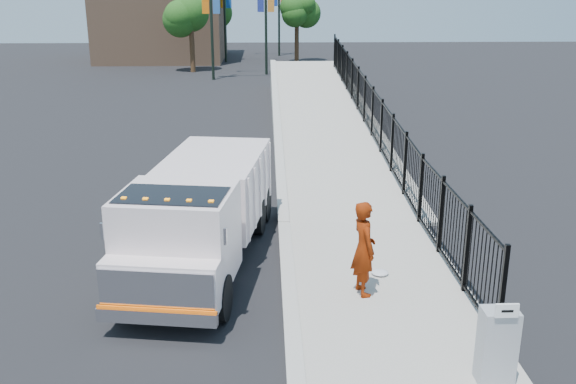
{
  "coord_description": "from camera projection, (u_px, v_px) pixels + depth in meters",
  "views": [
    {
      "loc": [
        -0.43,
        -11.69,
        6.08
      ],
      "look_at": [
        0.04,
        2.0,
        1.62
      ],
      "focal_mm": 40.0,
      "sensor_mm": 36.0,
      "label": 1
    }
  ],
  "objects": [
    {
      "name": "arrow_sign",
      "position": [
        507.0,
        311.0,
        9.47
      ],
      "size": [
        0.35,
        0.04,
        0.22
      ],
      "primitive_type": "cube",
      "color": "white",
      "rests_on": "utility_cabinet"
    },
    {
      "name": "building",
      "position": [
        162.0,
        10.0,
        53.3
      ],
      "size": [
        10.0,
        10.0,
        8.0
      ],
      "primitive_type": "cube",
      "color": "#8C664C",
      "rests_on": "ground"
    },
    {
      "name": "light_pole_2",
      "position": [
        228.0,
        7.0,
        51.21
      ],
      "size": [
        3.77,
        0.22,
        8.0
      ],
      "color": "black",
      "rests_on": "ground"
    },
    {
      "name": "utility_cabinet",
      "position": [
        497.0,
        346.0,
        9.91
      ],
      "size": [
        0.55,
        0.4,
        1.25
      ],
      "primitive_type": "cube",
      "color": "gray",
      "rests_on": "sidewalk"
    },
    {
      "name": "light_pole_3",
      "position": [
        275.0,
        5.0,
        55.67
      ],
      "size": [
        3.77,
        0.22,
        8.0
      ],
      "color": "black",
      "rests_on": "ground"
    },
    {
      "name": "tree_1",
      "position": [
        297.0,
        12.0,
        51.34
      ],
      "size": [
        2.15,
        2.15,
        5.08
      ],
      "color": "#382314",
      "rests_on": "ground"
    },
    {
      "name": "light_pole_0",
      "position": [
        216.0,
        12.0,
        41.41
      ],
      "size": [
        3.77,
        0.22,
        8.0
      ],
      "color": "black",
      "rests_on": "ground"
    },
    {
      "name": "tree_0",
      "position": [
        191.0,
        16.0,
        45.29
      ],
      "size": [
        2.77,
        2.77,
        5.39
      ],
      "color": "#382314",
      "rests_on": "ground"
    },
    {
      "name": "debris",
      "position": [
        380.0,
        272.0,
        13.79
      ],
      "size": [
        0.37,
        0.37,
        0.09
      ],
      "primitive_type": "ellipsoid",
      "color": "silver",
      "rests_on": "sidewalk"
    },
    {
      "name": "truck",
      "position": [
        200.0,
        210.0,
        14.13
      ],
      "size": [
        3.17,
        7.14,
        2.36
      ],
      "rotation": [
        0.0,
        0.0,
        -0.15
      ],
      "color": "black",
      "rests_on": "ground"
    },
    {
      "name": "curb",
      "position": [
        294.0,
        348.0,
        11.08
      ],
      "size": [
        0.3,
        12.0,
        0.16
      ],
      "primitive_type": "cube",
      "color": "#ADAAA3",
      "rests_on": "ground"
    },
    {
      "name": "ground",
      "position": [
        289.0,
        298.0,
        13.0
      ],
      "size": [
        120.0,
        120.0,
        0.0
      ],
      "primitive_type": "plane",
      "color": "black",
      "rests_on": "ground"
    },
    {
      "name": "ramp",
      "position": [
        324.0,
        129.0,
        28.28
      ],
      "size": [
        3.95,
        24.06,
        3.19
      ],
      "primitive_type": "cube",
      "rotation": [
        0.06,
        0.0,
        0.0
      ],
      "color": "#9E998E",
      "rests_on": "ground"
    },
    {
      "name": "sidewalk",
      "position": [
        404.0,
        347.0,
        11.14
      ],
      "size": [
        3.55,
        12.0,
        0.12
      ],
      "primitive_type": "cube",
      "color": "#9E998E",
      "rests_on": "ground"
    },
    {
      "name": "iron_fence",
      "position": [
        372.0,
        128.0,
        24.24
      ],
      "size": [
        0.1,
        28.0,
        1.8
      ],
      "primitive_type": "cube",
      "color": "black",
      "rests_on": "ground"
    },
    {
      "name": "worker",
      "position": [
        364.0,
        248.0,
        12.69
      ],
      "size": [
        0.62,
        0.8,
        1.95
      ],
      "primitive_type": "imported",
      "rotation": [
        0.0,
        0.0,
        1.81
      ],
      "color": "#6F1E04",
      "rests_on": "sidewalk"
    },
    {
      "name": "tree_2",
      "position": [
        213.0,
        9.0,
        57.55
      ],
      "size": [
        3.34,
        3.34,
        5.67
      ],
      "color": "#382314",
      "rests_on": "ground"
    },
    {
      "name": "light_pole_1",
      "position": [
        261.0,
        10.0,
        43.87
      ],
      "size": [
        3.78,
        0.22,
        8.0
      ],
      "color": "black",
      "rests_on": "ground"
    }
  ]
}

